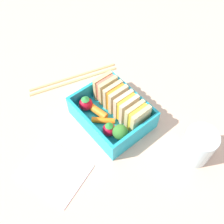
% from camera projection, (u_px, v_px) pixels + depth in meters
% --- Properties ---
extents(ground_plane, '(1.20, 1.20, 0.02)m').
position_uv_depth(ground_plane, '(112.00, 122.00, 0.55)').
color(ground_plane, beige).
extents(bento_tray, '(0.15, 0.12, 0.01)m').
position_uv_depth(bento_tray, '(112.00, 118.00, 0.54)').
color(bento_tray, '#1FA6C1').
rests_on(bento_tray, ground_plane).
extents(bento_rim, '(0.15, 0.12, 0.04)m').
position_uv_depth(bento_rim, '(112.00, 111.00, 0.52)').
color(bento_rim, '#1FA6C1').
rests_on(bento_rim, bento_tray).
extents(sandwich_left, '(0.03, 0.05, 0.06)m').
position_uv_depth(sandwich_left, '(106.00, 88.00, 0.54)').
color(sandwich_left, '#D9BA7A').
rests_on(sandwich_left, bento_tray).
extents(sandwich_center_left, '(0.03, 0.05, 0.06)m').
position_uv_depth(sandwich_center_left, '(116.00, 97.00, 0.52)').
color(sandwich_center_left, '#D3BB8C').
rests_on(sandwich_center_left, bento_tray).
extents(sandwich_center, '(0.03, 0.05, 0.06)m').
position_uv_depth(sandwich_center, '(126.00, 107.00, 0.51)').
color(sandwich_center, beige).
rests_on(sandwich_center, bento_tray).
extents(sandwich_center_right, '(0.03, 0.05, 0.06)m').
position_uv_depth(sandwich_center_right, '(137.00, 118.00, 0.49)').
color(sandwich_center_right, '#D5C387').
rests_on(sandwich_center_right, bento_tray).
extents(strawberry_left, '(0.03, 0.03, 0.04)m').
position_uv_depth(strawberry_left, '(86.00, 104.00, 0.53)').
color(strawberry_left, red).
rests_on(strawberry_left, bento_tray).
extents(carrot_stick_far_left, '(0.06, 0.03, 0.02)m').
position_uv_depth(carrot_stick_far_left, '(96.00, 110.00, 0.53)').
color(carrot_stick_far_left, orange).
rests_on(carrot_stick_far_left, bento_tray).
extents(carrot_stick_left, '(0.04, 0.04, 0.01)m').
position_uv_depth(carrot_stick_left, '(104.00, 121.00, 0.52)').
color(carrot_stick_left, orange).
rests_on(carrot_stick_left, bento_tray).
extents(strawberry_far_left, '(0.03, 0.03, 0.03)m').
position_uv_depth(strawberry_far_left, '(109.00, 129.00, 0.50)').
color(strawberry_far_left, red).
rests_on(strawberry_far_left, bento_tray).
extents(broccoli_floret, '(0.03, 0.03, 0.04)m').
position_uv_depth(broccoli_floret, '(120.00, 132.00, 0.48)').
color(broccoli_floret, '#98BA64').
rests_on(broccoli_floret, bento_tray).
extents(chopstick_pair, '(0.08, 0.22, 0.01)m').
position_uv_depth(chopstick_pair, '(74.00, 78.00, 0.61)').
color(chopstick_pair, tan).
rests_on(chopstick_pair, ground_plane).
extents(drinking_glass, '(0.06, 0.06, 0.07)m').
position_uv_depth(drinking_glass, '(198.00, 146.00, 0.46)').
color(drinking_glass, silver).
rests_on(drinking_glass, ground_plane).
extents(folded_napkin, '(0.14, 0.13, 0.00)m').
position_uv_depth(folded_napkin, '(54.00, 171.00, 0.47)').
color(folded_napkin, silver).
rests_on(folded_napkin, ground_plane).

